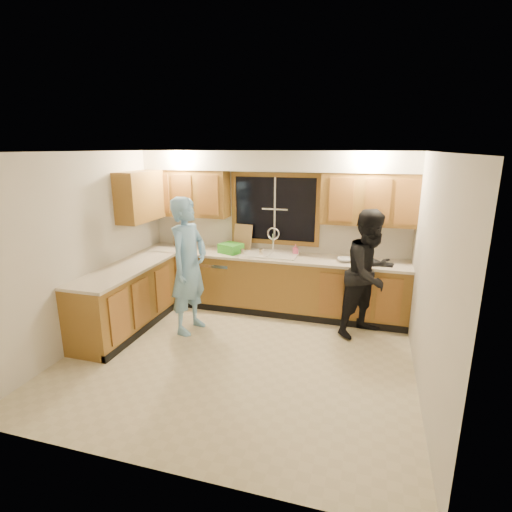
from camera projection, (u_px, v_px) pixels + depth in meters
The scene contains 26 objects.
floor at pixel (238, 357), 5.00m from camera, with size 4.20×4.20×0.00m, color beige.
ceiling at pixel (235, 152), 4.34m from camera, with size 4.20×4.20×0.00m, color white.
wall_back at pixel (275, 231), 6.43m from camera, with size 4.20×4.20×0.00m, color beige.
wall_left at pixel (85, 249), 5.24m from camera, with size 3.80×3.80×0.00m, color beige.
wall_right at pixel (429, 278), 4.11m from camera, with size 3.80×3.80×0.00m, color beige.
base_cabinets_back at pixel (270, 284), 6.37m from camera, with size 4.20×0.60×0.88m, color olive.
base_cabinets_left at pixel (126, 300), 5.70m from camera, with size 0.60×1.90×0.88m, color olive.
countertop_back at pixel (270, 256), 6.23m from camera, with size 4.20×0.63×0.04m, color beige.
countertop_left at pixel (124, 269), 5.57m from camera, with size 0.63×1.90×0.04m, color beige.
upper_cabinets_left at pixel (188, 193), 6.51m from camera, with size 1.35×0.33×0.75m, color olive.
upper_cabinets_right at pixel (369, 199), 5.74m from camera, with size 1.35×0.33×0.75m, color olive.
upper_cabinets_return at pixel (140, 196), 6.08m from camera, with size 0.33×0.90×0.75m, color olive.
soffit at pixel (273, 161), 5.98m from camera, with size 4.20×0.35×0.30m, color white.
window_frame at pixel (275, 209), 6.33m from camera, with size 1.44×0.03×1.14m.
sink at pixel (270, 258), 6.26m from camera, with size 0.86×0.52×0.57m.
dishwasher at pixel (220, 281), 6.60m from camera, with size 0.60×0.56×0.82m, color white.
stove at pixel (100, 315), 5.16m from camera, with size 0.58×0.75×0.90m, color white.
man at pixel (189, 266), 5.53m from camera, with size 0.70×0.46×1.91m, color #77B1E1.
woman at pixel (370, 274), 5.43m from camera, with size 0.86×0.67×1.77m, color black.
knife_block at pixel (178, 239), 6.80m from camera, with size 0.13×0.11×0.23m, color #9E652B.
cutting_board at pixel (243, 237), 6.50m from camera, with size 0.32×0.02×0.42m, color tan.
dish_crate at pixel (231, 248), 6.36m from camera, with size 0.32×0.29×0.15m, color green.
soap_bottle at pixel (295, 250), 6.22m from camera, with size 0.08×0.08×0.17m, color #DA5380.
bowl at pixel (345, 260), 5.86m from camera, with size 0.22×0.22×0.05m, color silver.
can_left at pixel (242, 252), 6.19m from camera, with size 0.06×0.06×0.11m, color #C3B096.
can_right at pixel (261, 252), 6.17m from camera, with size 0.06×0.06×0.11m, color #C3B096.
Camera 1 is at (1.48, -4.25, 2.54)m, focal length 28.00 mm.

